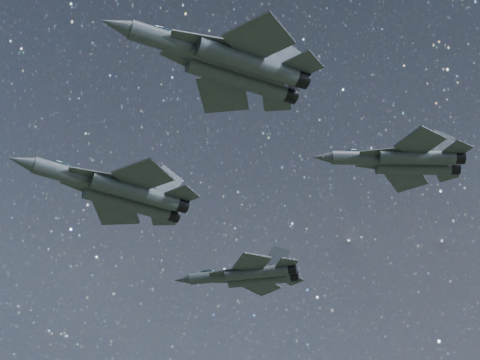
{
  "coord_description": "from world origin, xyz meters",
  "views": [
    {
      "loc": [
        -6.39,
        -60.72,
        104.99
      ],
      "look_at": [
        -2.97,
        -0.87,
        147.25
      ],
      "focal_mm": 55.0,
      "sensor_mm": 36.0,
      "label": 1
    }
  ],
  "objects": [
    {
      "name": "jet_slot",
      "position": [
        13.01,
        -3.43,
        148.47
      ],
      "size": [
        15.48,
        11.01,
        3.94
      ],
      "rotation": [
        0.0,
        0.0,
        -0.03
      ],
      "color": "#2D3438"
    },
    {
      "name": "jet_right",
      "position": [
        -4.99,
        -16.16,
        148.48
      ],
      "size": [
        18.68,
        12.39,
        4.76
      ],
      "rotation": [
        0.0,
        0.0,
        0.37
      ],
      "color": "#2D3438"
    },
    {
      "name": "jet_left",
      "position": [
        -1.03,
        16.72,
        145.91
      ],
      "size": [
        15.79,
        10.73,
        3.97
      ],
      "rotation": [
        0.0,
        0.0,
        -0.26
      ],
      "color": "#2D3438"
    },
    {
      "name": "jet_lead",
      "position": [
        -15.12,
        -0.05,
        146.07
      ],
      "size": [
        18.46,
        12.08,
        4.76
      ],
      "rotation": [
        0.0,
        0.0,
        0.43
      ],
      "color": "#2D3438"
    }
  ]
}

